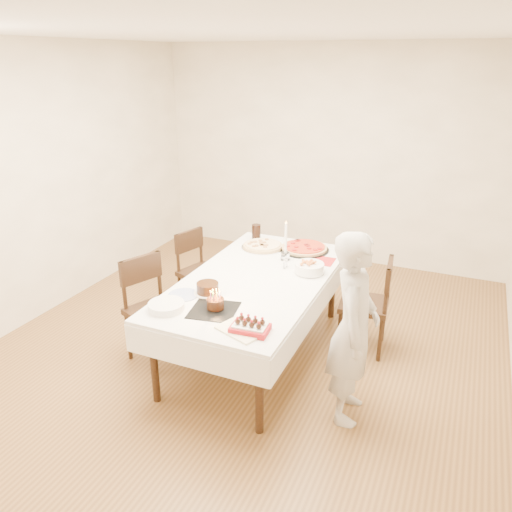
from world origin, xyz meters
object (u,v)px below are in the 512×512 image
at_px(person, 353,329).
at_px(pizza_white, 263,246).
at_px(chair_left_savory, 203,273).
at_px(birthday_cake, 215,299).
at_px(cola_glass, 256,232).
at_px(chair_left_dessert, 157,312).
at_px(taper_candle, 286,240).
at_px(dining_table, 256,316).
at_px(strawberry_box, 250,327).
at_px(layer_cake, 208,288).
at_px(pizza_pepperoni, 304,248).
at_px(pasta_bowl, 309,268).
at_px(chair_right_savory, 364,304).

xyz_separation_m(person, pizza_white, (-1.20, 1.17, 0.04)).
relative_size(chair_left_savory, birthday_cake, 6.16).
relative_size(cola_glass, birthday_cake, 1.20).
distance_m(chair_left_dessert, taper_candle, 1.33).
xyz_separation_m(chair_left_dessert, taper_candle, (0.83, 0.93, 0.47)).
height_order(chair_left_savory, cola_glass, cola_glass).
xyz_separation_m(dining_table, birthday_cake, (-0.05, -0.64, 0.46)).
bearing_deg(dining_table, strawberry_box, -68.91).
distance_m(cola_glass, layer_cake, 1.31).
distance_m(dining_table, pizza_pepperoni, 0.91).
height_order(taper_candle, birthday_cake, taper_candle).
height_order(pasta_bowl, birthday_cake, birthday_cake).
bearing_deg(pasta_bowl, cola_glass, 142.70).
distance_m(chair_left_savory, layer_cake, 1.20).
bearing_deg(cola_glass, chair_left_dessert, -105.71).
bearing_deg(strawberry_box, cola_glass, 112.37).
bearing_deg(person, chair_left_savory, 53.37).
xyz_separation_m(chair_left_savory, layer_cake, (0.61, -0.97, 0.36)).
distance_m(pizza_white, taper_candle, 0.41).
height_order(chair_left_savory, pasta_bowl, chair_left_savory).
bearing_deg(pasta_bowl, taper_candle, 146.15).
height_order(person, layer_cake, person).
bearing_deg(birthday_cake, strawberry_box, -27.50).
relative_size(chair_left_dessert, pizza_white, 2.21).
xyz_separation_m(chair_left_dessert, strawberry_box, (1.07, -0.40, 0.31)).
bearing_deg(dining_table, pizza_white, 108.48).
height_order(layer_cake, birthday_cake, birthday_cake).
distance_m(chair_right_savory, strawberry_box, 1.46).
distance_m(pizza_pepperoni, strawberry_box, 1.65).
bearing_deg(pizza_pepperoni, cola_glass, 173.00).
relative_size(pizza_white, birthday_cake, 3.04).
xyz_separation_m(pasta_bowl, layer_cake, (-0.62, -0.72, -0.00)).
bearing_deg(chair_left_savory, cola_glass, -127.18).
xyz_separation_m(pasta_bowl, strawberry_box, (-0.06, -1.13, -0.02)).
xyz_separation_m(dining_table, pizza_pepperoni, (0.17, 0.81, 0.40)).
xyz_separation_m(taper_candle, cola_glass, (-0.47, 0.38, -0.11)).
relative_size(cola_glass, strawberry_box, 0.64).
bearing_deg(pasta_bowl, chair_right_savory, 21.93).
xyz_separation_m(chair_right_savory, birthday_cake, (-0.91, -1.12, 0.38)).
bearing_deg(layer_cake, cola_glass, 96.40).
height_order(cola_glass, birthday_cake, cola_glass).
xyz_separation_m(pizza_white, pasta_bowl, (0.62, -0.40, 0.03)).
height_order(chair_left_dessert, layer_cake, chair_left_dessert).
xyz_separation_m(chair_right_savory, layer_cake, (-1.09, -0.91, 0.35)).
bearing_deg(pizza_white, taper_candle, -32.64).
distance_m(dining_table, pasta_bowl, 0.64).
bearing_deg(pizza_white, layer_cake, -90.13).
relative_size(person, pizza_white, 3.41).
height_order(pizza_pepperoni, birthday_cake, birthday_cake).
height_order(chair_right_savory, pizza_pepperoni, chair_right_savory).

